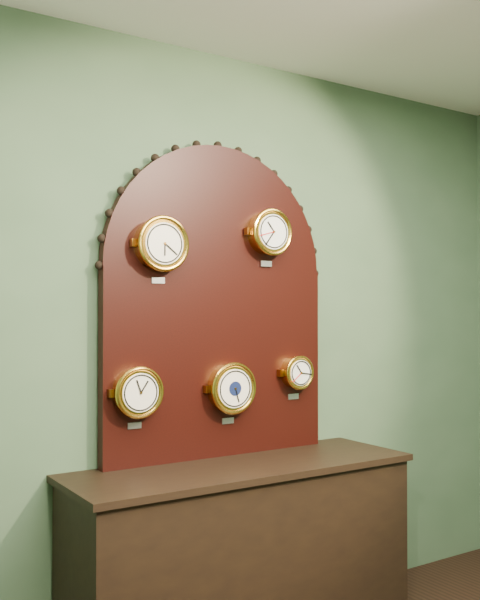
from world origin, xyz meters
TOP-DOWN VIEW (x-y plane):
  - wall_back at (0.00, 2.50)m, footprint 4.00×0.00m
  - shop_counter at (0.00, 2.23)m, footprint 1.60×0.50m
  - display_board at (0.00, 2.45)m, footprint 1.26×0.06m
  - roman_clock at (-0.34, 2.38)m, footprint 0.26×0.08m
  - arabic_clock at (0.26, 2.38)m, footprint 0.24×0.08m
  - hygrometer at (-0.45, 2.38)m, footprint 0.23×0.08m
  - barometer at (0.04, 2.38)m, footprint 0.25×0.08m
  - tide_clock at (0.43, 2.38)m, footprint 0.17×0.08m

SIDE VIEW (x-z plane):
  - shop_counter at x=0.00m, z-range 0.00..0.80m
  - barometer at x=0.04m, z-range 1.01..1.31m
  - hygrometer at x=-0.45m, z-range 1.03..1.31m
  - tide_clock at x=0.43m, z-range 1.10..1.33m
  - wall_back at x=0.00m, z-range -0.60..3.40m
  - display_board at x=0.00m, z-range 0.86..2.39m
  - roman_clock at x=-0.34m, z-range 1.68..1.98m
  - arabic_clock at x=0.26m, z-range 1.78..2.06m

